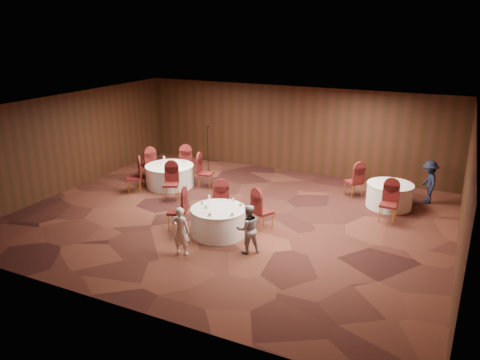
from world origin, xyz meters
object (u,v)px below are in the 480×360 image
at_px(mic_stand, 208,158).
at_px(woman_b, 248,229).
at_px(table_main, 219,221).
at_px(table_right, 389,195).
at_px(table_left, 170,176).
at_px(man_c, 429,182).
at_px(woman_a, 181,231).

distance_m(mic_stand, woman_b, 6.72).
bearing_deg(table_main, table_right, 46.81).
bearing_deg(table_right, mic_stand, 173.96).
height_order(table_main, woman_b, woman_b).
bearing_deg(table_left, man_c, 14.80).
bearing_deg(mic_stand, woman_a, -66.19).
xyz_separation_m(woman_a, man_c, (5.07, 6.25, 0.07)).
bearing_deg(man_c, mic_stand, -107.42).
distance_m(mic_stand, woman_a, 6.67).
bearing_deg(table_right, man_c, 39.95).
xyz_separation_m(table_main, table_left, (-3.36, 2.71, 0.00)).
xyz_separation_m(table_main, woman_a, (-0.28, -1.38, 0.24)).
relative_size(table_left, man_c, 1.21).
xyz_separation_m(table_right, woman_b, (-2.63, -4.60, 0.24)).
height_order(mic_stand, man_c, mic_stand).
bearing_deg(mic_stand, woman_b, -52.27).
relative_size(table_right, man_c, 1.02).
distance_m(table_main, table_left, 4.32).
xyz_separation_m(table_left, mic_stand, (0.38, 2.01, 0.15)).
relative_size(table_main, table_right, 1.06).
relative_size(table_right, mic_stand, 0.79).
relative_size(woman_b, man_c, 0.91).
height_order(woman_a, woman_b, woman_b).
bearing_deg(table_left, woman_a, -53.14).
bearing_deg(table_right, woman_b, -119.75).
xyz_separation_m(woman_b, man_c, (3.65, 5.46, 0.06)).
height_order(table_right, woman_b, woman_b).
height_order(mic_stand, woman_a, mic_stand).
relative_size(table_main, mic_stand, 0.84).
xyz_separation_m(table_right, mic_stand, (-6.74, 0.71, 0.15)).
distance_m(table_left, woman_a, 5.13).
distance_m(woman_b, man_c, 6.57).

